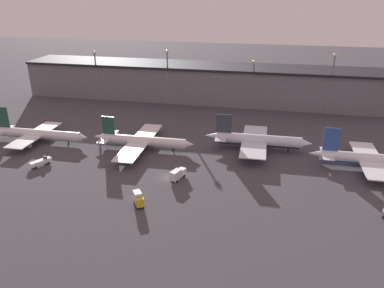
% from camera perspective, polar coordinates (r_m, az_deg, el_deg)
% --- Properties ---
extents(ground, '(600.00, 600.00, 0.00)m').
position_cam_1_polar(ground, '(118.74, -3.75, -5.10)').
color(ground, '#423F44').
extents(terminal_building, '(196.25, 23.26, 18.53)m').
position_cam_1_polar(terminal_building, '(195.92, 3.04, 9.25)').
color(terminal_building, slate).
rests_on(terminal_building, ground).
extents(airplane_0, '(41.05, 28.12, 13.12)m').
position_cam_1_polar(airplane_0, '(156.06, -22.47, 1.42)').
color(airplane_0, white).
rests_on(airplane_0, ground).
extents(airplane_1, '(38.47, 36.57, 11.70)m').
position_cam_1_polar(airplane_1, '(138.92, -7.61, 0.45)').
color(airplane_1, white).
rests_on(airplane_1, ground).
extents(airplane_2, '(38.87, 31.66, 12.79)m').
position_cam_1_polar(airplane_2, '(138.77, 9.92, 0.54)').
color(airplane_2, silver).
rests_on(airplane_2, ground).
extents(airplane_3, '(42.30, 29.93, 13.22)m').
position_cam_1_polar(airplane_3, '(136.67, 26.00, -2.11)').
color(airplane_3, white).
rests_on(airplane_3, ground).
extents(service_vehicle_0, '(4.31, 5.01, 3.88)m').
position_cam_1_polar(service_vehicle_0, '(104.45, -8.19, -8.24)').
color(service_vehicle_0, gold).
rests_on(service_vehicle_0, ground).
extents(service_vehicle_1, '(5.32, 7.28, 2.85)m').
position_cam_1_polar(service_vehicle_1, '(135.24, -22.05, -2.56)').
color(service_vehicle_1, white).
rests_on(service_vehicle_1, ground).
extents(service_vehicle_2, '(4.13, 6.77, 3.46)m').
position_cam_1_polar(service_vehicle_2, '(116.48, -2.21, -4.60)').
color(service_vehicle_2, white).
rests_on(service_vehicle_2, ground).
extents(lamp_post_0, '(1.80, 1.80, 25.18)m').
position_cam_1_polar(lamp_post_0, '(202.22, -14.41, 10.95)').
color(lamp_post_0, slate).
rests_on(lamp_post_0, ground).
extents(lamp_post_1, '(1.80, 1.80, 27.06)m').
position_cam_1_polar(lamp_post_1, '(188.60, -3.75, 11.10)').
color(lamp_post_1, slate).
rests_on(lamp_post_1, ground).
extents(lamp_post_2, '(1.80, 1.80, 23.71)m').
position_cam_1_polar(lamp_post_2, '(182.49, 9.30, 9.85)').
color(lamp_post_2, slate).
rests_on(lamp_post_2, ground).
extents(lamp_post_3, '(1.80, 1.80, 28.20)m').
position_cam_1_polar(lamp_post_3, '(183.90, 20.55, 9.59)').
color(lamp_post_3, slate).
rests_on(lamp_post_3, ground).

